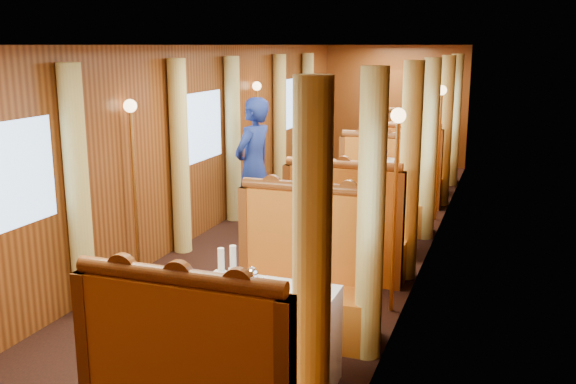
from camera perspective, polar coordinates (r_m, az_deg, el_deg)
The scene contains 46 objects.
floor at distance 8.28m, azimuth 1.78°, elevation -4.63°, with size 3.00×12.00×0.01m, color black, non-canonical shape.
ceiling at distance 7.89m, azimuth 1.91°, elevation 12.94°, with size 3.00×12.00×0.01m, color silver, non-canonical shape.
wall_far at distance 13.79m, azimuth 9.48°, elevation 7.57°, with size 3.00×2.50×0.01m, color brown, non-canonical shape.
wall_left at distance 8.56m, azimuth -7.80°, elevation 4.43°, with size 12.00×2.50×0.01m, color brown, non-canonical shape.
wall_right at distance 7.68m, azimuth 12.58°, elevation 3.27°, with size 12.00×2.50×0.01m, color brown, non-canonical shape.
doorway_far at distance 13.79m, azimuth 9.42°, elevation 6.53°, with size 0.80×0.04×2.00m, color brown.
table_near at distance 4.84m, azimuth -2.44°, elevation -13.13°, with size 1.05×0.72×0.75m, color white.
banquette_near_aft at distance 5.69m, azimuth 1.39°, elevation -8.46°, with size 1.30×0.55×1.34m.
table_mid at distance 7.99m, azimuth 6.93°, elevation -2.58°, with size 1.05×0.72×0.75m, color white.
banquette_mid_fwd at distance 7.03m, azimuth 5.12°, elevation -4.29°, with size 1.30×0.55×1.34m.
banquette_mid_aft at distance 8.94m, azimuth 8.37°, elevation -0.63°, with size 1.30×0.55×1.34m.
table_far at distance 11.35m, azimuth 10.81°, elevation 1.92°, with size 1.05×0.72×0.75m, color white.
banquette_far_fwd at distance 10.35m, azimuth 9.96°, elevation 1.18°, with size 1.30×0.55×1.34m.
banquette_far_aft at distance 12.33m, azimuth 11.55°, elevation 2.98°, with size 1.30×0.55×1.34m.
tea_tray at distance 4.67m, azimuth -3.44°, elevation -8.97°, with size 0.34×0.26×0.01m, color silver.
teapot_left at distance 4.65m, azimuth -5.10°, elevation -8.29°, with size 0.17×0.13×0.14m, color silver, non-canonical shape.
teapot_right at distance 4.54m, azimuth -3.22°, elevation -8.97°, with size 0.14×0.10×0.11m, color silver, non-canonical shape.
teapot_back at distance 4.73m, azimuth -3.18°, elevation -7.94°, with size 0.16×0.12×0.13m, color silver, non-canonical shape.
fruit_plate at distance 4.46m, azimuth 0.66°, elevation -9.88°, with size 0.24×0.24×0.05m.
cup_inboard at distance 4.89m, azimuth -5.95°, elevation -6.77°, with size 0.08×0.08×0.26m.
cup_outboard at distance 4.94m, azimuth -4.90°, elevation -6.53°, with size 0.08×0.08×0.26m.
rose_vase_mid at distance 7.83m, azimuth 7.27°, elevation 1.25°, with size 0.06×0.06×0.36m.
rose_vase_far at distance 11.26m, azimuth 10.96°, elevation 4.68°, with size 0.06×0.06×0.36m.
window_left_near at distance 5.68m, azimuth -23.98°, elevation 1.16°, with size 1.20×0.90×0.01m, color #86ADDE, non-canonical shape.
curtain_left_near_b at distance 6.25m, azimuth -18.19°, elevation 0.04°, with size 0.22×0.22×2.35m, color #E3D274.
window_right_near at distance 4.26m, azimuth 6.64°, elevation -1.43°, with size 1.20×0.90×0.01m, color #86ADDE, non-canonical shape.
curtain_right_near_a at distance 3.65m, azimuth 2.13°, elevation -8.37°, with size 0.22×0.22×2.35m, color #E3D274.
curtain_right_near_b at distance 5.09m, azimuth 7.38°, elevation -2.27°, with size 0.22×0.22×2.35m, color #E3D274.
window_left_mid at distance 8.53m, azimuth -7.75°, elevation 5.75°, with size 1.20×0.90×0.01m, color #86ADDE, non-canonical shape.
curtain_left_mid_a at distance 7.84m, azimuth -9.60°, elevation 3.03°, with size 0.22×0.22×2.35m, color #E3D274.
curtain_left_mid_b at distance 9.21m, azimuth -4.91°, elevation 4.63°, with size 0.22×0.22×2.35m, color #E3D274.
window_right_mid at distance 7.65m, azimuth 12.55°, elevation 4.75°, with size 1.20×0.90×0.01m, color #86ADDE, non-canonical shape.
curtain_right_mid_a at distance 6.95m, azimuth 10.77°, elevation 1.72°, with size 0.22×0.22×2.35m, color #E3D274.
curtain_right_mid_b at distance 8.47m, azimuth 12.41°, elevation 3.64°, with size 0.22×0.22×2.35m, color #E3D274.
window_left_far at distance 11.73m, azimuth 0.10°, elevation 7.81°, with size 1.20×0.90×0.01m, color #86ADDE, non-canonical shape.
curtain_left_far_a at distance 11.00m, azimuth -0.74°, elevation 6.02°, with size 0.22×0.22×2.35m, color #E3D274.
curtain_left_far_b at distance 12.46m, azimuth 1.75°, elevation 6.84°, with size 0.22×0.22×2.35m, color #E3D274.
window_right_far at distance 11.11m, azimuth 14.82°, elevation 7.10°, with size 1.20×0.90×0.01m, color #86ADDE, non-canonical shape.
curtain_right_far_a at distance 10.38m, azimuth 13.78°, elevation 5.24°, with size 0.22×0.22×2.35m, color #E3D274.
curtain_right_far_b at distance 11.92m, azimuth 14.56°, elevation 6.15°, with size 0.22×0.22×2.35m, color #E3D274.
sconce_left_fore at distance 6.99m, azimuth -13.64°, elevation 3.40°, with size 0.14×0.14×1.95m.
sconce_right_fore at distance 5.96m, azimuth 9.60°, elevation 1.98°, with size 0.14×0.14×1.95m.
sconce_left_aft at distance 10.08m, azimuth -2.76°, elevation 6.58°, with size 0.14×0.14×1.95m.
sconce_right_aft at distance 9.39m, azimuth 13.35°, elevation 5.78°, with size 0.14×0.14×1.95m.
steward at distance 8.53m, azimuth -3.07°, elevation 2.25°, with size 0.67×0.44×1.84m, color navy.
passenger at distance 8.65m, azimuth 8.13°, elevation 1.08°, with size 0.40×0.44×0.76m.
Camera 1 is at (2.38, -7.53, 2.50)m, focal length 40.00 mm.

